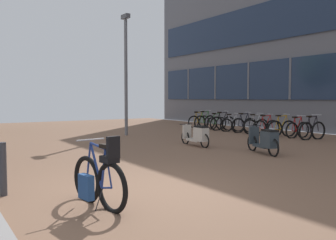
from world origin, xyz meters
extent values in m
cube|color=brown|center=(4.80, 0.00, -0.03)|extent=(14.40, 40.00, 0.05)
cube|color=#5C5B62|center=(12.15, 6.27, 2.61)|extent=(0.10, 0.12, 2.10)
cube|color=#5C5B62|center=(12.15, 9.11, 2.61)|extent=(0.10, 0.12, 2.10)
cube|color=#5C5B62|center=(12.15, 11.96, 2.61)|extent=(0.10, 0.12, 2.10)
cube|color=#5C5B62|center=(12.15, 14.80, 2.61)|extent=(0.10, 0.12, 2.10)
torus|color=black|center=(-0.89, -0.78, 0.34)|extent=(0.19, 0.76, 0.76)
torus|color=black|center=(-1.00, -0.08, 0.34)|extent=(0.19, 0.76, 0.76)
cylinder|color=navy|center=(-0.95, -0.36, 0.62)|extent=(0.09, 0.35, 0.66)
cylinder|color=navy|center=(-0.92, -0.57, 0.59)|extent=(0.06, 0.15, 0.60)
cylinder|color=navy|center=(-0.95, -0.42, 0.91)|extent=(0.10, 0.43, 0.09)
cylinder|color=navy|center=(-0.91, -0.65, 0.32)|extent=(0.07, 0.28, 0.08)
cylinder|color=navy|center=(-0.90, -0.70, 0.62)|extent=(0.05, 0.18, 0.55)
cylinder|color=navy|center=(-0.99, -0.14, 0.64)|extent=(0.05, 0.16, 0.60)
cube|color=black|center=(-0.91, -0.63, 0.93)|extent=(0.12, 0.23, 0.06)
cylinder|color=#ADADB2|center=(-0.98, -0.21, 0.99)|extent=(0.48, 0.10, 0.02)
cube|color=black|center=(-0.90, -0.73, 0.75)|extent=(0.23, 0.27, 0.10)
cube|color=black|center=(-0.88, -0.83, 0.93)|extent=(0.21, 0.09, 0.32)
cube|color=navy|center=(-1.28, -0.79, 0.41)|extent=(0.14, 0.29, 0.34)
cylinder|color=black|center=(-1.01, -0.60, 0.15)|extent=(0.18, 0.12, 0.30)
torus|color=black|center=(9.16, 3.18, 0.34)|extent=(0.75, 0.18, 0.75)
torus|color=black|center=(9.82, 3.09, 0.34)|extent=(0.75, 0.18, 0.75)
cylinder|color=black|center=(9.56, 3.13, 0.61)|extent=(0.33, 0.08, 0.66)
cylinder|color=black|center=(9.36, 3.16, 0.58)|extent=(0.15, 0.06, 0.60)
cylinder|color=black|center=(9.50, 3.14, 0.90)|extent=(0.40, 0.09, 0.09)
cylinder|color=black|center=(9.29, 3.17, 0.31)|extent=(0.26, 0.07, 0.08)
cylinder|color=black|center=(9.23, 3.17, 0.61)|extent=(0.17, 0.05, 0.55)
cylinder|color=black|center=(9.76, 3.10, 0.63)|extent=(0.15, 0.05, 0.60)
cube|color=black|center=(9.31, 3.16, 0.92)|extent=(0.23, 0.12, 0.06)
cylinder|color=#ADADB2|center=(9.70, 3.11, 0.98)|extent=(0.09, 0.48, 0.02)
torus|color=black|center=(9.23, 3.89, 0.31)|extent=(0.70, 0.15, 0.70)
torus|color=black|center=(9.86, 3.82, 0.31)|extent=(0.70, 0.15, 0.70)
cylinder|color=maroon|center=(9.61, 3.85, 0.57)|extent=(0.31, 0.07, 0.61)
cylinder|color=maroon|center=(9.42, 3.87, 0.54)|extent=(0.14, 0.05, 0.56)
cylinder|color=maroon|center=(9.56, 3.86, 0.84)|extent=(0.38, 0.08, 0.08)
cylinder|color=maroon|center=(9.35, 3.88, 0.29)|extent=(0.25, 0.06, 0.08)
cylinder|color=maroon|center=(9.30, 3.88, 0.57)|extent=(0.16, 0.04, 0.51)
cylinder|color=maroon|center=(9.80, 3.83, 0.59)|extent=(0.15, 0.05, 0.56)
cube|color=black|center=(9.37, 3.88, 0.86)|extent=(0.23, 0.11, 0.06)
cylinder|color=#ADADB2|center=(9.75, 3.84, 0.91)|extent=(0.08, 0.48, 0.02)
torus|color=black|center=(9.15, 4.68, 0.33)|extent=(0.71, 0.30, 0.73)
torus|color=black|center=(9.78, 4.47, 0.33)|extent=(0.71, 0.30, 0.73)
cylinder|color=#BD881C|center=(9.53, 4.56, 0.59)|extent=(0.32, 0.14, 0.64)
cylinder|color=#BD881C|center=(9.34, 4.62, 0.57)|extent=(0.15, 0.08, 0.58)
cylinder|color=#BD881C|center=(9.48, 4.57, 0.88)|extent=(0.40, 0.16, 0.08)
cylinder|color=#BD881C|center=(9.27, 4.64, 0.30)|extent=(0.25, 0.11, 0.08)
cylinder|color=#BD881C|center=(9.22, 4.66, 0.59)|extent=(0.17, 0.08, 0.53)
cylinder|color=#BD881C|center=(9.72, 4.49, 0.61)|extent=(0.15, 0.08, 0.58)
cube|color=black|center=(9.29, 4.64, 0.89)|extent=(0.24, 0.16, 0.06)
cylinder|color=#ADADB2|center=(9.66, 4.51, 0.95)|extent=(0.18, 0.46, 0.02)
torus|color=black|center=(9.01, 5.41, 0.32)|extent=(0.69, 0.33, 0.71)
torus|color=black|center=(9.58, 5.19, 0.32)|extent=(0.69, 0.33, 0.71)
cylinder|color=maroon|center=(9.36, 5.28, 0.58)|extent=(0.30, 0.14, 0.62)
cylinder|color=maroon|center=(9.18, 5.34, 0.55)|extent=(0.14, 0.08, 0.57)
cylinder|color=maroon|center=(9.31, 5.29, 0.86)|extent=(0.36, 0.17, 0.08)
cylinder|color=maroon|center=(9.12, 5.37, 0.30)|extent=(0.23, 0.11, 0.08)
cylinder|color=maroon|center=(9.07, 5.39, 0.58)|extent=(0.16, 0.08, 0.52)
cylinder|color=maroon|center=(9.53, 5.21, 0.60)|extent=(0.14, 0.08, 0.57)
cube|color=black|center=(9.14, 5.36, 0.88)|extent=(0.24, 0.16, 0.06)
cylinder|color=#ADADB2|center=(9.48, 5.23, 0.93)|extent=(0.20, 0.46, 0.02)
torus|color=black|center=(9.11, 6.09, 0.32)|extent=(0.72, 0.21, 0.72)
torus|color=black|center=(9.77, 5.95, 0.32)|extent=(0.72, 0.21, 0.72)
cylinder|color=#AFB3B5|center=(9.51, 6.01, 0.58)|extent=(0.33, 0.10, 0.63)
cylinder|color=#AFB3B5|center=(9.31, 6.05, 0.56)|extent=(0.15, 0.06, 0.57)
cylinder|color=#AFB3B5|center=(9.45, 6.02, 0.87)|extent=(0.41, 0.12, 0.08)
cylinder|color=#AFB3B5|center=(9.24, 6.06, 0.30)|extent=(0.26, 0.08, 0.08)
cylinder|color=#AFB3B5|center=(9.18, 6.07, 0.58)|extent=(0.17, 0.06, 0.53)
cylinder|color=#AFB3B5|center=(9.71, 5.96, 0.61)|extent=(0.15, 0.06, 0.57)
cube|color=black|center=(9.26, 6.06, 0.88)|extent=(0.23, 0.13, 0.06)
cylinder|color=#ADADB2|center=(9.65, 5.98, 0.94)|extent=(0.12, 0.48, 0.02)
torus|color=black|center=(9.10, 6.83, 0.33)|extent=(0.73, 0.27, 0.74)
torus|color=black|center=(9.71, 6.65, 0.33)|extent=(0.73, 0.27, 0.74)
cylinder|color=black|center=(9.47, 6.72, 0.60)|extent=(0.31, 0.12, 0.65)
cylinder|color=black|center=(9.29, 6.77, 0.57)|extent=(0.14, 0.07, 0.59)
cylinder|color=black|center=(9.42, 6.74, 0.89)|extent=(0.38, 0.14, 0.09)
cylinder|color=black|center=(9.22, 6.79, 0.31)|extent=(0.25, 0.10, 0.08)
cylinder|color=black|center=(9.17, 6.81, 0.60)|extent=(0.16, 0.07, 0.54)
cylinder|color=black|center=(9.66, 6.67, 0.62)|extent=(0.15, 0.07, 0.59)
cube|color=black|center=(9.24, 6.79, 0.90)|extent=(0.24, 0.15, 0.06)
cylinder|color=#ADADB2|center=(9.60, 6.68, 0.96)|extent=(0.15, 0.47, 0.02)
torus|color=black|center=(9.03, 7.56, 0.31)|extent=(0.67, 0.28, 0.68)
torus|color=black|center=(9.64, 7.36, 0.31)|extent=(0.67, 0.28, 0.68)
cylinder|color=#AEADB4|center=(9.39, 7.44, 0.55)|extent=(0.31, 0.14, 0.60)
cylinder|color=#AEADB4|center=(9.21, 7.50, 0.53)|extent=(0.14, 0.08, 0.54)
cylinder|color=#AEADB4|center=(9.34, 7.46, 0.82)|extent=(0.38, 0.16, 0.08)
cylinder|color=#AEADB4|center=(9.14, 7.52, 0.28)|extent=(0.25, 0.11, 0.07)
cylinder|color=#AEADB4|center=(9.10, 7.54, 0.55)|extent=(0.16, 0.08, 0.50)
cylinder|color=#AEADB4|center=(9.58, 7.37, 0.58)|extent=(0.15, 0.08, 0.54)
cube|color=black|center=(9.16, 7.52, 0.84)|extent=(0.24, 0.16, 0.06)
cylinder|color=#ADADB2|center=(9.53, 7.39, 0.89)|extent=(0.18, 0.46, 0.02)
torus|color=black|center=(9.05, 8.29, 0.34)|extent=(0.73, 0.31, 0.75)
torus|color=black|center=(9.67, 8.08, 0.34)|extent=(0.73, 0.31, 0.75)
cylinder|color=black|center=(9.42, 8.16, 0.61)|extent=(0.32, 0.14, 0.66)
cylinder|color=black|center=(9.23, 8.22, 0.58)|extent=(0.14, 0.08, 0.60)
cylinder|color=black|center=(9.37, 8.18, 0.90)|extent=(0.39, 0.16, 0.09)
cylinder|color=black|center=(9.16, 8.25, 0.31)|extent=(0.25, 0.11, 0.08)
cylinder|color=black|center=(9.11, 8.26, 0.61)|extent=(0.17, 0.08, 0.55)
cylinder|color=black|center=(9.61, 8.09, 0.63)|extent=(0.15, 0.08, 0.60)
cube|color=black|center=(9.18, 8.24, 0.92)|extent=(0.24, 0.16, 0.06)
cylinder|color=#ADADB2|center=(9.56, 8.11, 0.98)|extent=(0.18, 0.46, 0.02)
torus|color=black|center=(9.28, 8.93, 0.30)|extent=(0.67, 0.14, 0.67)
torus|color=black|center=(9.87, 8.87, 0.30)|extent=(0.67, 0.14, 0.67)
cylinder|color=#2E6430|center=(9.63, 8.89, 0.54)|extent=(0.30, 0.07, 0.59)
cylinder|color=#2E6430|center=(9.46, 8.91, 0.52)|extent=(0.13, 0.05, 0.54)
cylinder|color=#2E6430|center=(9.59, 8.90, 0.81)|extent=(0.36, 0.07, 0.08)
cylinder|color=#2E6430|center=(9.39, 8.92, 0.28)|extent=(0.23, 0.05, 0.07)
cylinder|color=#2E6430|center=(9.34, 8.92, 0.54)|extent=(0.16, 0.04, 0.49)
cylinder|color=#2E6430|center=(9.82, 8.88, 0.57)|extent=(0.14, 0.04, 0.54)
cube|color=black|center=(9.41, 8.92, 0.83)|extent=(0.23, 0.11, 0.06)
cylinder|color=#ADADB2|center=(9.76, 8.88, 0.88)|extent=(0.07, 0.48, 0.02)
torus|color=black|center=(9.06, 9.64, 0.34)|extent=(0.75, 0.13, 0.75)
torus|color=black|center=(9.70, 9.60, 0.34)|extent=(0.75, 0.13, 0.75)
cylinder|color=#306830|center=(9.45, 9.62, 0.61)|extent=(0.32, 0.06, 0.65)
cylinder|color=#306830|center=(9.25, 9.63, 0.58)|extent=(0.14, 0.05, 0.59)
cylinder|color=#306830|center=(9.39, 9.62, 0.90)|extent=(0.40, 0.06, 0.09)
cylinder|color=#306830|center=(9.18, 9.64, 0.31)|extent=(0.25, 0.05, 0.08)
cylinder|color=#306830|center=(9.13, 9.64, 0.61)|extent=(0.17, 0.04, 0.54)
cylinder|color=#306830|center=(9.65, 9.60, 0.63)|extent=(0.15, 0.04, 0.59)
cube|color=black|center=(9.20, 9.63, 0.91)|extent=(0.23, 0.11, 0.06)
cylinder|color=#ADADB2|center=(9.59, 9.61, 0.97)|extent=(0.06, 0.48, 0.02)
torus|color=black|center=(9.21, 10.40, 0.32)|extent=(0.70, 0.19, 0.70)
torus|color=black|center=(9.85, 10.28, 0.32)|extent=(0.70, 0.19, 0.70)
cylinder|color=#BA8516|center=(9.60, 10.33, 0.57)|extent=(0.32, 0.09, 0.61)
cylinder|color=#BA8516|center=(9.41, 10.36, 0.54)|extent=(0.14, 0.06, 0.56)
cylinder|color=#BA8516|center=(9.55, 10.34, 0.84)|extent=(0.39, 0.11, 0.08)
cylinder|color=#BA8516|center=(9.34, 10.38, 0.29)|extent=(0.25, 0.07, 0.08)
cylinder|color=#BA8516|center=(9.28, 10.39, 0.57)|extent=(0.17, 0.05, 0.51)
cylinder|color=#BA8516|center=(9.80, 10.29, 0.59)|extent=(0.15, 0.06, 0.56)
cube|color=black|center=(9.35, 10.37, 0.86)|extent=(0.23, 0.13, 0.06)
cylinder|color=#ADADB2|center=(9.74, 10.31, 0.92)|extent=(0.11, 0.48, 0.02)
torus|color=black|center=(4.48, 3.67, 0.22)|extent=(0.08, 0.50, 0.49)
torus|color=black|center=(4.56, 4.84, 0.22)|extent=(0.08, 0.50, 0.49)
cube|color=beige|center=(4.52, 4.25, 0.20)|extent=(0.32, 0.68, 0.08)
cube|color=beige|center=(4.49, 3.88, 0.43)|extent=(0.33, 0.54, 0.45)
cube|color=black|center=(4.49, 3.88, 0.68)|extent=(0.29, 0.49, 0.06)
cylinder|color=beige|center=(4.55, 4.82, 0.47)|extent=(0.08, 0.12, 0.50)
cube|color=beige|center=(4.55, 4.74, 0.45)|extent=(0.32, 0.10, 0.49)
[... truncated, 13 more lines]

